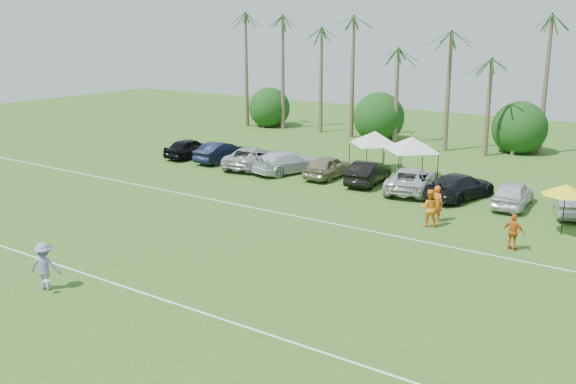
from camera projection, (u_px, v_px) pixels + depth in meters
The scene contains 30 objects.
ground at pixel (67, 298), 24.60m from camera, with size 120.00×120.00×0.00m, color #325D1C.
field_lines at pixel (207, 242), 30.97m from camera, with size 80.00×12.10×0.01m.
palm_tree_0 at pixel (239, 52), 65.05m from camera, with size 2.40×2.40×8.90m.
palm_tree_1 at pixel (279, 44), 62.07m from camera, with size 2.40×2.40×9.90m.
palm_tree_2 at pixel (323, 35), 59.11m from camera, with size 2.40×2.40×10.90m.
palm_tree_3 at pixel (362, 26), 56.69m from camera, with size 2.40×2.40×11.90m.
palm_tree_4 at pixel (402, 57), 55.14m from camera, with size 2.40×2.40×8.90m.
palm_tree_5 at pixel (447, 47), 52.72m from camera, with size 2.40×2.40×9.90m.
palm_tree_6 at pixel (497, 37), 50.30m from camera, with size 2.40×2.40×10.90m.
palm_tree_7 at pixel (551, 26), 47.89m from camera, with size 2.40×2.40×11.90m.
bush_tree_0 at pixel (269, 109), 65.63m from camera, with size 4.00×4.00×4.00m.
bush_tree_1 at pixel (384, 119), 58.48m from camera, with size 4.00×4.00×4.00m.
bush_tree_2 at pixel (518, 131), 51.88m from camera, with size 4.00×4.00×4.00m.
sideline_player_a at pixel (437, 203), 34.04m from camera, with size 0.71×0.47×1.95m, color #DC5918.
sideline_player_b at pixel (429, 208), 33.14m from camera, with size 0.96×0.75×1.98m, color orange.
sideline_player_c at pixel (513, 232), 29.66m from camera, with size 1.02×0.43×1.74m, color #D86018.
canopy_tent_left at pixel (375, 131), 45.47m from camera, with size 4.09×4.09×3.32m.
canopy_tent_right at pixel (412, 137), 42.80m from camera, with size 4.22×4.22×3.42m.
market_umbrella at pixel (566, 190), 31.47m from camera, with size 2.33×2.33×2.59m.
frisbee_player at pixel (45, 266), 25.24m from camera, with size 1.43×1.19×1.93m.
parked_car_0 at pixel (190, 148), 50.40m from camera, with size 1.82×4.52×1.54m, color black.
parked_car_1 at pixel (221, 152), 48.80m from camera, with size 1.63×4.67×1.54m, color black.
parked_car_2 at pixel (252, 157), 46.89m from camera, with size 2.56×5.54×1.54m, color #AEAEAE.
parked_car_3 at pixel (287, 162), 45.17m from camera, with size 2.16×5.31×1.54m, color silver.
parked_car_4 at pixel (328, 167), 43.79m from camera, with size 1.82×4.52×1.54m, color gray.
parked_car_5 at pixel (368, 173), 42.04m from camera, with size 1.63×4.67×1.54m, color black.
parked_car_6 at pixel (411, 179), 40.15m from camera, with size 2.56×5.54×1.54m, color #BBBCBD.
parked_car_7 at pixel (460, 186), 38.47m from camera, with size 2.16×5.31×1.54m, color black.
parked_car_8 at pixel (513, 194), 36.77m from camera, with size 1.82×4.52×1.54m, color silver.
parked_car_9 at pixel (572, 201), 35.25m from camera, with size 1.63×4.67×1.54m, color gray.
Camera 1 is at (19.93, -13.90, 10.19)m, focal length 40.00 mm.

